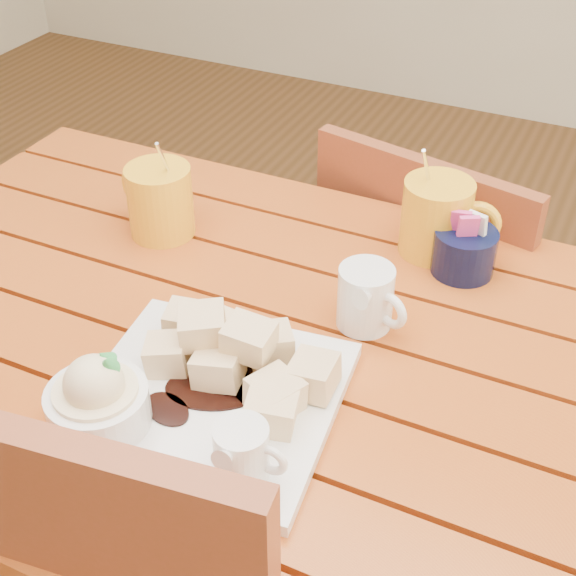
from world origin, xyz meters
The scene contains 7 objects.
table centered at (0.00, 0.00, 0.64)m, with size 1.20×0.79×0.75m.
dessert_plate centered at (0.01, -0.15, 0.78)m, with size 0.32×0.32×0.12m.
coffee_mug_left centered at (-0.23, 0.17, 0.81)m, with size 0.14×0.10×0.16m.
coffee_mug_right centered at (0.16, 0.29, 0.81)m, with size 0.14×0.10×0.17m.
cream_pitcher centered at (0.13, 0.09, 0.80)m, with size 0.10×0.09×0.09m.
sugar_caddy centered at (0.22, 0.26, 0.78)m, with size 0.09×0.09×0.10m.
chair_far centered at (0.13, 0.51, 0.47)m, with size 0.47×0.47×0.83m.
Camera 1 is at (0.39, -0.69, 1.41)m, focal length 50.00 mm.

